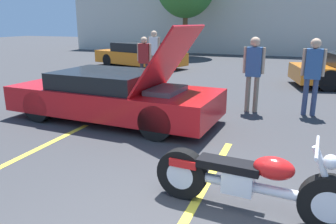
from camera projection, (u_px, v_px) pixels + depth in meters
parking_stripe_middle at (191, 210)px, 3.93m from camera, size 0.12×4.79×0.01m
far_building at (287, 20)px, 22.72m from camera, size 32.00×4.20×4.40m
motorcycle at (249, 182)px, 3.81m from camera, size 2.35×0.70×0.96m
show_car_hood_open at (114, 95)px, 7.45m from camera, size 4.87×2.11×2.14m
parked_car_left_row at (139, 55)px, 16.35m from camera, size 5.07×3.09×1.19m
spectator_near_motorcycle at (144, 58)px, 11.07m from camera, size 0.52×0.23×1.71m
spectator_by_show_car at (254, 68)px, 8.00m from camera, size 0.52×0.24×1.85m
spectator_midground at (313, 70)px, 7.69m from camera, size 0.52×0.24×1.83m
spectator_far_lot at (154, 50)px, 13.02m from camera, size 0.52×0.24×1.86m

